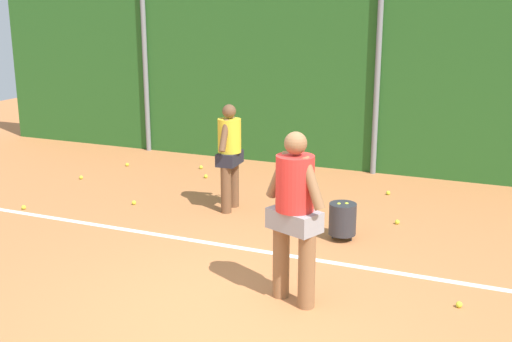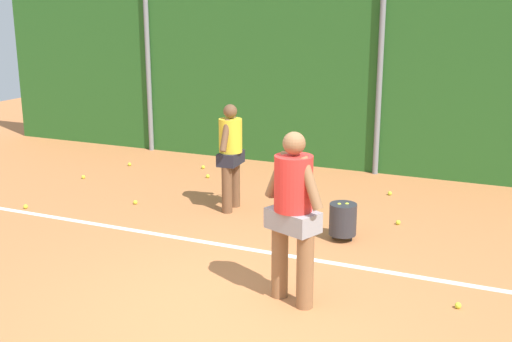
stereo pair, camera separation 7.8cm
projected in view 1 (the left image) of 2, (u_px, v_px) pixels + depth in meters
ground_plane at (296, 253)px, 8.14m from camera, size 25.50×25.50×0.00m
hedge_fence_backdrop at (379, 87)px, 11.60m from camera, size 16.57×0.25×3.13m
fence_post_left at (145, 68)px, 13.21m from camera, size 0.10×0.10×3.47m
fence_post_center at (377, 78)px, 11.40m from camera, size 0.10×0.10×3.47m
court_baseline_paint at (293, 256)px, 8.02m from camera, size 12.11×0.10×0.01m
player_foreground_near at (295, 209)px, 6.57m from camera, size 0.72×0.49×1.82m
player_midcourt at (230, 152)px, 9.59m from camera, size 0.34×0.75×1.61m
ball_hopper at (343, 219)px, 8.51m from camera, size 0.36×0.36×0.51m
tennis_ball_0 at (24, 207)px, 9.80m from camera, size 0.07×0.07×0.07m
tennis_ball_1 at (127, 165)px, 12.34m from camera, size 0.07×0.07×0.07m
tennis_ball_2 at (134, 203)px, 10.03m from camera, size 0.07×0.07×0.07m
tennis_ball_3 at (388, 193)px, 10.53m from camera, size 0.07×0.07×0.07m
tennis_ball_4 at (201, 167)px, 12.14m from camera, size 0.07×0.07×0.07m
tennis_ball_5 at (206, 176)px, 11.52m from camera, size 0.07×0.07×0.07m
tennis_ball_6 at (397, 222)px, 9.16m from camera, size 0.07×0.07×0.07m
tennis_ball_7 at (81, 177)px, 11.44m from camera, size 0.07×0.07×0.07m
tennis_ball_9 at (459, 305)px, 6.68m from camera, size 0.07×0.07×0.07m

